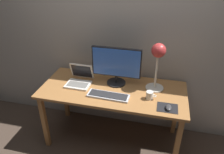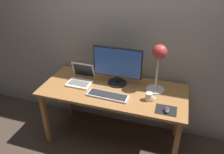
{
  "view_description": "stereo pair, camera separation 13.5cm",
  "coord_description": "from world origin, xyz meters",
  "views": [
    {
      "loc": [
        0.47,
        -1.98,
        2.04
      ],
      "look_at": [
        0.0,
        -0.05,
        0.92
      ],
      "focal_mm": 34.91,
      "sensor_mm": 36.0,
      "label": 1
    },
    {
      "loc": [
        0.6,
        -1.94,
        2.04
      ],
      "look_at": [
        0.0,
        -0.05,
        0.92
      ],
      "focal_mm": 34.91,
      "sensor_mm": 36.0,
      "label": 2
    }
  ],
  "objects": [
    {
      "name": "ground_plane",
      "position": [
        0.0,
        0.0,
        0.0
      ],
      "size": [
        4.8,
        4.8,
        0.0
      ],
      "primitive_type": "plane",
      "color": "#47382D",
      "rests_on": "ground"
    },
    {
      "name": "keyboard_main",
      "position": [
        -0.01,
        -0.16,
        0.75
      ],
      "size": [
        0.45,
        0.16,
        0.03
      ],
      "color": "silver",
      "rests_on": "desk"
    },
    {
      "name": "coffee_mug",
      "position": [
        0.41,
        -0.09,
        0.78
      ],
      "size": [
        0.11,
        0.07,
        0.09
      ],
      "color": "white",
      "rests_on": "desk"
    },
    {
      "name": "desk",
      "position": [
        0.0,
        0.0,
        0.66
      ],
      "size": [
        1.6,
        0.7,
        0.74
      ],
      "color": "#A8703D",
      "rests_on": "ground"
    },
    {
      "name": "laptop",
      "position": [
        -0.4,
        0.04,
        0.8
      ],
      "size": [
        0.28,
        0.27,
        0.22
      ],
      "color": "silver",
      "rests_on": "desk"
    },
    {
      "name": "mousepad",
      "position": [
        0.59,
        -0.21,
        0.74
      ],
      "size": [
        0.2,
        0.16,
        0.0
      ],
      "primitive_type": "cube",
      "color": "black",
      "rests_on": "desk"
    },
    {
      "name": "mouse",
      "position": [
        0.6,
        -0.23,
        0.76
      ],
      "size": [
        0.06,
        0.1,
        0.03
      ],
      "primitive_type": "ellipsoid",
      "color": "#38383A",
      "rests_on": "mousepad"
    },
    {
      "name": "monitor",
      "position": [
        0.01,
        0.13,
        0.98
      ],
      "size": [
        0.55,
        0.22,
        0.44
      ],
      "color": "black",
      "rests_on": "desk"
    },
    {
      "name": "desk_lamp",
      "position": [
        0.45,
        0.12,
        1.12
      ],
      "size": [
        0.2,
        0.2,
        0.53
      ],
      "color": "beige",
      "rests_on": "desk"
    },
    {
      "name": "back_wall",
      "position": [
        0.0,
        0.4,
        1.3
      ],
      "size": [
        4.8,
        0.06,
        2.6
      ],
      "primitive_type": "cube",
      "color": "#A8A099",
      "rests_on": "ground"
    }
  ]
}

